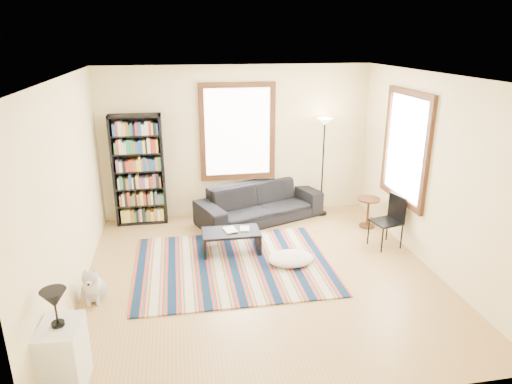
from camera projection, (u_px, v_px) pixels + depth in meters
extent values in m
cube|color=tan|center=(262.00, 278.00, 6.62)|extent=(5.00, 5.00, 0.10)
cube|color=white|center=(263.00, 72.00, 5.68)|extent=(5.00, 5.00, 0.10)
cube|color=#FEE5AB|center=(237.00, 142.00, 8.52)|extent=(5.00, 0.10, 2.80)
cube|color=#FEE5AB|center=(319.00, 276.00, 3.77)|extent=(5.00, 0.10, 2.80)
cube|color=#FEE5AB|center=(63.00, 194.00, 5.73)|extent=(0.10, 5.00, 2.80)
cube|color=#FEE5AB|center=(436.00, 174.00, 6.56)|extent=(0.10, 5.00, 2.80)
cube|color=white|center=(238.00, 132.00, 8.38)|extent=(1.20, 0.06, 1.60)
cube|color=white|center=(406.00, 147.00, 7.23)|extent=(0.06, 1.20, 1.60)
cube|color=#0B203B|center=(233.00, 265.00, 6.87)|extent=(2.90, 2.32, 0.02)
imported|color=black|center=(260.00, 203.00, 8.46)|extent=(1.68, 2.49, 0.68)
cube|color=black|center=(139.00, 170.00, 8.14)|extent=(0.90, 0.30, 2.00)
cube|color=black|center=(231.00, 242.00, 7.25)|extent=(1.00, 0.72, 0.36)
imported|color=beige|center=(225.00, 231.00, 7.17)|extent=(0.28, 0.23, 0.02)
imported|color=beige|center=(240.00, 229.00, 7.26)|extent=(0.18, 0.23, 0.02)
ellipsoid|color=beige|center=(291.00, 258.00, 6.90)|extent=(0.86, 0.76, 0.18)
cylinder|color=#422510|center=(368.00, 213.00, 8.18)|extent=(0.44, 0.44, 0.54)
cube|color=black|center=(386.00, 222.00, 7.36)|extent=(0.50, 0.48, 0.86)
cube|color=white|center=(63.00, 356.00, 4.40)|extent=(0.41, 0.52, 0.70)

